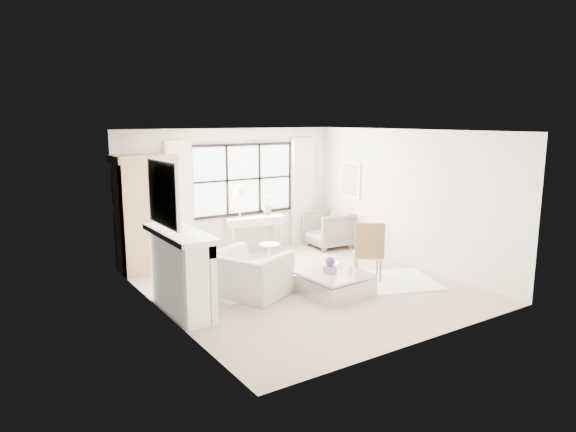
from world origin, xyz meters
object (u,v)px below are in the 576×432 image
armoire (145,213)px  coffee_table (334,284)px  club_armchair (249,274)px  console_table (254,234)px

armoire → coffee_table: 3.85m
armoire → club_armchair: size_ratio=1.93×
armoire → console_table: armoire is taller
console_table → club_armchair: 2.89m
coffee_table → armoire: bearing=121.4°
armoire → coffee_table: size_ratio=2.10×
club_armchair → armoire: bearing=-2.8°
club_armchair → coffee_table: club_armchair is taller
console_table → club_armchair: (-1.49, -2.48, -0.02)m
club_armchair → coffee_table: bearing=-145.4°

